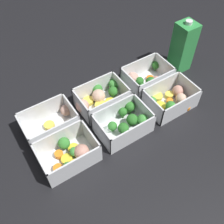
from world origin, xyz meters
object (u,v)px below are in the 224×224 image
at_px(container_far_center, 100,98).
at_px(container_far_right, 146,79).
at_px(container_near_center, 126,122).
at_px(juice_carton, 183,47).
at_px(container_near_right, 169,100).
at_px(container_far_left, 51,127).
at_px(container_near_left, 71,154).

bearing_deg(container_far_center, container_far_right, -2.95).
distance_m(container_near_center, juice_carton, 0.37).
bearing_deg(container_near_right, container_far_left, 163.50).
bearing_deg(juice_carton, container_far_left, -178.40).
height_order(container_far_left, juice_carton, juice_carton).
relative_size(container_near_center, container_far_left, 0.91).
bearing_deg(container_near_left, container_far_center, 37.34).
bearing_deg(container_near_center, juice_carton, 20.77).
height_order(container_near_right, container_far_center, same).
distance_m(container_near_right, container_far_right, 0.12).
distance_m(container_near_center, container_far_right, 0.21).
distance_m(container_near_left, container_far_right, 0.39).
bearing_deg(container_far_right, juice_carton, 2.29).
xyz_separation_m(container_near_left, container_near_right, (0.38, 0.01, -0.00)).
bearing_deg(container_far_left, container_near_left, -86.23).
distance_m(container_near_left, container_near_center, 0.20).
height_order(container_far_center, juice_carton, juice_carton).
relative_size(container_near_left, container_far_left, 0.91).
xyz_separation_m(container_far_left, container_far_right, (0.38, 0.01, 0.00)).
bearing_deg(container_near_center, container_far_left, 151.00).
relative_size(container_near_left, container_far_center, 0.89).
relative_size(container_near_center, juice_carton, 0.80).
xyz_separation_m(container_near_center, container_far_left, (-0.20, 0.11, -0.00)).
bearing_deg(container_near_left, juice_carton, 14.22).
bearing_deg(container_near_left, container_far_left, 93.77).
distance_m(container_far_center, container_far_right, 0.19).
bearing_deg(container_near_right, container_far_center, 145.71).
bearing_deg(container_far_center, container_far_left, -174.53).
distance_m(container_near_right, juice_carton, 0.22).
bearing_deg(container_near_right, container_near_left, -178.90).
xyz_separation_m(container_far_left, container_far_center, (0.19, 0.02, -0.00)).
distance_m(container_near_left, container_near_right, 0.38).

